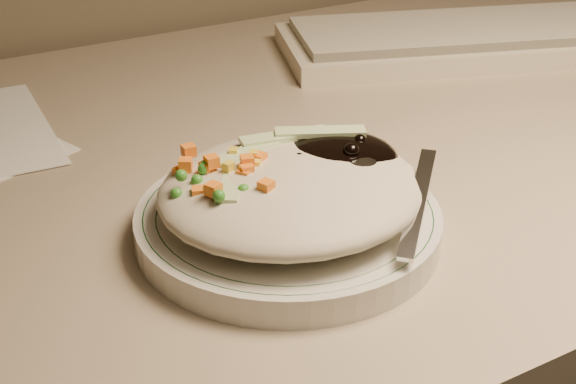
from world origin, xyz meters
TOP-DOWN VIEW (x-y plane):
  - desk at (0.00, 1.38)m, footprint 1.40×0.70m
  - plate at (-0.09, 1.23)m, footprint 0.22×0.22m
  - plate_rim at (-0.09, 1.23)m, footprint 0.21×0.21m
  - meal at (-0.08, 1.22)m, footprint 0.21×0.19m
  - keyboard at (0.32, 1.48)m, footprint 0.50×0.31m

SIDE VIEW (x-z plane):
  - desk at x=0.00m, z-range 0.17..0.91m
  - plate at x=-0.09m, z-range 0.74..0.76m
  - keyboard at x=0.32m, z-range 0.74..0.77m
  - plate_rim at x=-0.09m, z-range 0.76..0.76m
  - meal at x=-0.08m, z-range 0.76..0.81m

